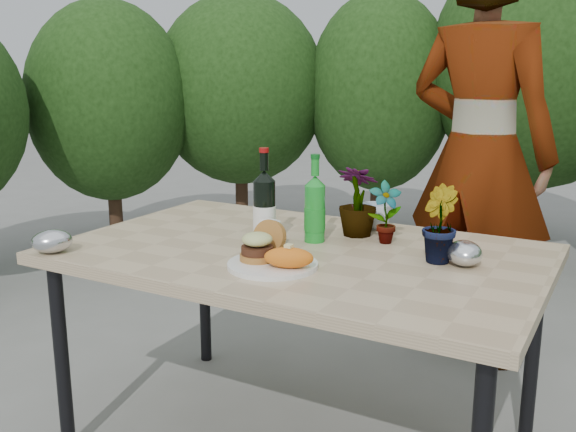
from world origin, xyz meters
The scene contains 17 objects.
patio_table centered at (0.00, 0.00, 0.69)m, with size 1.60×1.00×0.75m.
shrub_hedge centered at (-0.04, 1.73, 1.14)m, with size 6.88×5.14×2.27m.
dinner_plate centered at (0.03, -0.22, 0.76)m, with size 0.28×0.28×0.01m, color white.
burger_stack centered at (-0.03, -0.20, 0.81)m, with size 0.11×0.16×0.11m.
sweet_potato centered at (0.09, -0.24, 0.80)m, with size 0.15×0.08×0.06m, color orange.
grilled_veg centered at (0.04, -0.13, 0.78)m, with size 0.08×0.05×0.03m.
wine_bottle centered at (-0.15, 0.02, 0.87)m, with size 0.08×0.08×0.33m.
sparkling_water centered at (0.00, 0.11, 0.86)m, with size 0.07×0.07×0.31m.
plastic_cup centered at (-0.09, -0.05, 0.80)m, with size 0.07×0.07×0.10m, color white.
seedling_left centered at (0.23, 0.21, 0.86)m, with size 0.11×0.08×0.22m, color #24541C.
seedling_mid centered at (0.45, 0.09, 0.87)m, with size 0.13×0.11×0.24m, color #22571E.
seedling_right centered at (0.10, 0.26, 0.88)m, with size 0.14×0.14×0.26m, color #2A581E.
blue_bowl centered at (0.12, 0.39, 0.80)m, with size 0.12×0.12×0.10m, color silver.
foil_packet_left centered at (-0.69, -0.44, 0.79)m, with size 0.13×0.11×0.08m, color #B9BBC0.
foil_packet_right centered at (0.53, 0.08, 0.79)m, with size 0.13×0.11×0.08m, color silver.
person centered at (0.34, 1.11, 0.96)m, with size 0.70×0.46×1.92m, color #A67353.
terracotta_pot centered at (-1.82, 2.02, 0.07)m, with size 0.17×0.17×0.14m.
Camera 1 is at (0.98, -1.85, 1.35)m, focal length 40.00 mm.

